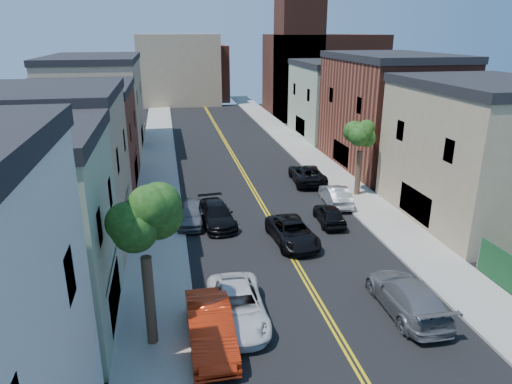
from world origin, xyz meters
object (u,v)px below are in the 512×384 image
grey_car_left (191,214)px  grey_car_right (407,296)px  black_car_left (217,214)px  silver_car_right (336,195)px  white_pickup (237,306)px  black_car_right (329,214)px  red_sedan (210,327)px  dark_car_right_far (307,174)px  black_suv_lane (292,232)px

grey_car_left → grey_car_right: grey_car_right is taller
black_car_left → silver_car_right: (9.30, 2.09, 0.01)m
white_pickup → black_car_right: size_ratio=1.38×
grey_car_left → silver_car_right: (10.99, 1.68, 0.01)m
red_sedan → dark_car_right_far: 23.09m
white_pickup → grey_car_right: 7.98m
grey_car_left → black_suv_lane: (5.99, -4.22, -0.02)m
grey_car_left → black_suv_lane: 7.32m
red_sedan → white_pickup: size_ratio=0.96×
black_car_right → dark_car_right_far: 9.15m
black_suv_lane → black_car_left: bearing=134.6°
white_pickup → dark_car_right_far: 21.14m
dark_car_right_far → black_suv_lane: (-4.48, -11.59, -0.06)m
silver_car_right → dark_car_right_far: 5.72m
red_sedan → grey_car_left: 13.20m
black_car_left → white_pickup: bearing=-96.9°
grey_car_left → black_car_right: bearing=-3.1°
white_pickup → grey_car_right: bearing=-3.9°
grey_car_right → black_car_right: grey_car_right is taller
white_pickup → black_car_right: white_pickup is taller
black_car_left → silver_car_right: size_ratio=1.12×
grey_car_right → white_pickup: bearing=-4.9°
grey_car_left → black_car_left: 1.74m
silver_car_right → grey_car_right: bearing=87.6°
red_sedan → grey_car_right: size_ratio=0.93×
black_car_left → black_car_right: (7.60, -1.29, -0.06)m
red_sedan → white_pickup: bearing=47.0°
black_car_right → dark_car_right_far: size_ratio=0.71×
grey_car_right → black_car_right: size_ratio=1.42×
red_sedan → grey_car_left: red_sedan is taller
red_sedan → black_car_left: 12.90m
black_car_left → grey_car_right: (7.60, -12.09, 0.08)m
grey_car_left → red_sedan: bearing=-82.7°
black_car_left → silver_car_right: bearing=7.5°
black_car_left → black_suv_lane: (4.30, -3.80, -0.02)m
black_car_right → dark_car_right_far: dark_car_right_far is taller
black_car_left → black_car_right: black_car_left is taller
black_car_left → dark_car_right_far: bearing=36.4°
white_pickup → black_suv_lane: 8.81m
black_car_right → black_suv_lane: size_ratio=0.77×
white_pickup → grey_car_left: 11.78m
grey_car_left → silver_car_right: bearing=16.0°
white_pickup → silver_car_right: 16.49m
black_car_left → black_car_right: 7.71m
red_sedan → dark_car_right_far: (10.48, 20.57, -0.08)m
red_sedan → silver_car_right: 18.51m
silver_car_right → grey_car_left: bearing=13.1°
red_sedan → black_car_left: red_sedan is taller
white_pickup → grey_car_left: bearing=98.4°
black_car_right → dark_car_right_far: bearing=-93.4°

